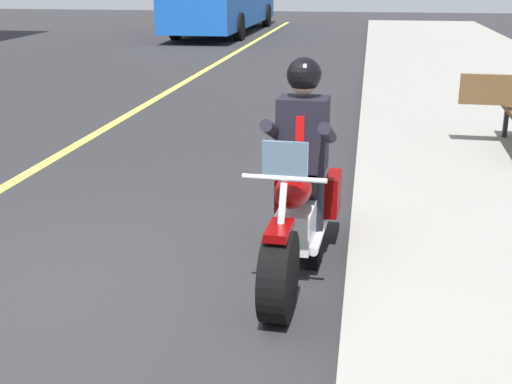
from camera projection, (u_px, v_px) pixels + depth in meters
The scene contains 3 objects.
ground_plane at pixel (84, 293), 5.20m from camera, with size 80.00×80.00×0.00m, color #28282B.
motorcycle_main at pixel (298, 219), 5.47m from camera, with size 2.22×0.65×1.26m.
rider_main at pixel (302, 144), 5.46m from camera, with size 0.64×0.57×1.74m.
Camera 1 is at (4.41, 2.09, 2.37)m, focal length 47.01 mm.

